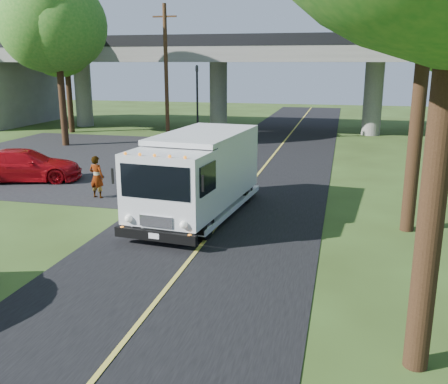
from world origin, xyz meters
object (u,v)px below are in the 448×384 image
(tree_left_lot, at_px, (57,21))
(pedestrian, at_px, (97,177))
(tree_left_far, at_px, (66,34))
(utility_pole, at_px, (166,75))
(traffic_signal, at_px, (197,95))
(step_van, at_px, (198,172))
(red_sedan, at_px, (25,165))

(tree_left_lot, distance_m, pedestrian, 15.77)
(tree_left_lot, bearing_deg, tree_left_far, 116.57)
(utility_pole, bearing_deg, tree_left_lot, -161.03)
(traffic_signal, distance_m, step_van, 17.91)
(utility_pole, relative_size, red_sedan, 1.77)
(traffic_signal, xyz_separation_m, utility_pole, (-1.50, -2.00, 1.40))
(utility_pole, xyz_separation_m, tree_left_lot, (-6.29, -2.16, 3.31))
(tree_left_lot, xyz_separation_m, tree_left_far, (-3.00, 6.00, -0.45))
(traffic_signal, height_order, pedestrian, traffic_signal)
(tree_left_far, height_order, red_sedan, tree_left_far)
(red_sedan, bearing_deg, pedestrian, -130.96)
(tree_left_far, bearing_deg, tree_left_lot, -63.43)
(tree_left_lot, distance_m, step_van, 19.31)
(step_van, bearing_deg, tree_left_far, 135.67)
(tree_left_lot, relative_size, step_van, 1.44)
(red_sedan, relative_size, pedestrian, 2.90)
(utility_pole, bearing_deg, traffic_signal, 53.13)
(traffic_signal, bearing_deg, tree_left_lot, -151.89)
(pedestrian, bearing_deg, utility_pole, -73.18)
(tree_left_far, distance_m, step_van, 25.39)
(tree_left_lot, height_order, red_sedan, tree_left_lot)
(utility_pole, xyz_separation_m, red_sedan, (-2.84, -11.67, -3.86))
(utility_pole, relative_size, pedestrian, 5.14)
(tree_left_lot, height_order, tree_left_far, tree_left_lot)
(traffic_signal, relative_size, tree_left_far, 0.53)
(tree_left_lot, bearing_deg, step_van, -45.15)
(utility_pole, xyz_separation_m, step_van, (6.58, -15.11, -2.99))
(traffic_signal, bearing_deg, step_van, -73.47)
(tree_left_lot, xyz_separation_m, step_van, (12.87, -12.94, -6.29))
(red_sedan, distance_m, pedestrian, 5.11)
(tree_left_far, bearing_deg, pedestrian, -57.52)
(traffic_signal, relative_size, red_sedan, 1.02)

